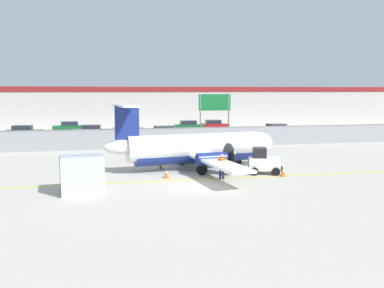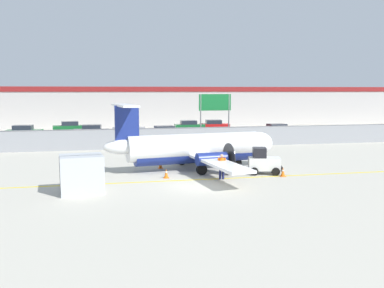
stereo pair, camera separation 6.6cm
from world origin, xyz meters
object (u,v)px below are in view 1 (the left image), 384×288
(parked_car_0, at_px, (24,132))
(cargo_container, at_px, (82,174))
(parked_car_3, at_px, (128,129))
(parked_car_7, at_px, (275,130))
(ground_crew_worker, at_px, (222,165))
(traffic_cone_far_left, at_px, (283,172))
(highway_sign, at_px, (215,107))
(baggage_tug, at_px, (264,162))
(parked_car_5, at_px, (189,126))
(traffic_cone_far_right, at_px, (160,164))
(commuter_airplane, at_px, (198,148))
(traffic_cone_near_right, at_px, (263,166))
(parked_car_1, at_px, (69,127))
(parked_car_6, at_px, (214,125))
(parked_car_2, at_px, (91,131))
(traffic_cone_near_left, at_px, (166,174))
(parked_car_4, at_px, (163,133))

(parked_car_0, bearing_deg, cargo_container, -71.14)
(parked_car_3, relative_size, parked_car_7, 1.00)
(ground_crew_worker, bearing_deg, parked_car_3, -158.46)
(traffic_cone_far_left, height_order, highway_sign, highway_sign)
(baggage_tug, xyz_separation_m, parked_car_5, (0.91, 30.83, 0.04))
(traffic_cone_far_right, xyz_separation_m, parked_car_7, (17.23, 18.66, 0.58))
(cargo_container, bearing_deg, highway_sign, 50.65)
(commuter_airplane, bearing_deg, traffic_cone_near_right, -22.85)
(traffic_cone_near_right, distance_m, parked_car_5, 29.36)
(cargo_container, xyz_separation_m, parked_car_3, (4.53, 30.73, -0.21))
(cargo_container, bearing_deg, parked_car_1, 89.04)
(parked_car_3, bearing_deg, traffic_cone_far_left, -69.34)
(cargo_container, distance_m, parked_car_7, 34.17)
(parked_car_3, height_order, parked_car_6, same)
(ground_crew_worker, distance_m, cargo_container, 9.17)
(parked_car_2, distance_m, parked_car_3, 5.02)
(traffic_cone_far_right, bearing_deg, parked_car_3, 92.28)
(parked_car_0, distance_m, parked_car_5, 21.79)
(traffic_cone_near_left, height_order, traffic_cone_far_right, same)
(parked_car_7, height_order, highway_sign, highway_sign)
(cargo_container, relative_size, parked_car_3, 0.61)
(traffic_cone_far_left, distance_m, parked_car_2, 30.13)
(commuter_airplane, height_order, parked_car_0, commuter_airplane)
(traffic_cone_far_right, bearing_deg, parked_car_6, 67.27)
(ground_crew_worker, xyz_separation_m, parked_car_4, (-0.59, 23.44, -0.06))
(commuter_airplane, xyz_separation_m, parked_car_5, (5.08, 28.09, -0.71))
(parked_car_2, bearing_deg, ground_crew_worker, 113.84)
(parked_car_2, relative_size, parked_car_6, 1.00)
(traffic_cone_far_right, bearing_deg, parked_car_1, 106.95)
(ground_crew_worker, relative_size, cargo_container, 0.65)
(baggage_tug, relative_size, traffic_cone_far_right, 3.96)
(commuter_airplane, relative_size, traffic_cone_near_left, 25.10)
(parked_car_0, relative_size, parked_car_1, 0.99)
(cargo_container, xyz_separation_m, traffic_cone_near_right, (12.93, 4.66, -0.79))
(baggage_tug, distance_m, traffic_cone_far_left, 1.61)
(traffic_cone_near_left, bearing_deg, parked_car_7, 52.24)
(baggage_tug, distance_m, parked_car_1, 35.90)
(parked_car_0, bearing_deg, traffic_cone_near_left, -59.59)
(commuter_airplane, distance_m, parked_car_5, 28.56)
(ground_crew_worker, distance_m, traffic_cone_near_left, 3.80)
(parked_car_0, bearing_deg, parked_car_7, -4.56)
(cargo_container, distance_m, parked_car_0, 31.07)
(parked_car_4, distance_m, highway_sign, 7.78)
(traffic_cone_far_left, height_order, parked_car_1, parked_car_1)
(commuter_airplane, relative_size, ground_crew_worker, 9.45)
(traffic_cone_near_left, bearing_deg, parked_car_2, 102.12)
(parked_car_4, bearing_deg, baggage_tug, 94.00)
(traffic_cone_near_right, bearing_deg, traffic_cone_far_left, -81.31)
(traffic_cone_near_left, xyz_separation_m, parked_car_4, (2.98, 22.30, 0.58))
(traffic_cone_near_left, distance_m, traffic_cone_far_left, 8.03)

